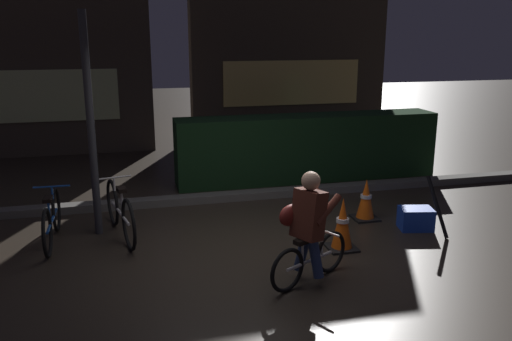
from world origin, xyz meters
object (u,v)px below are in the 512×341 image
parked_bike_center_left (120,212)px  closed_umbrella (437,207)px  cyclist (307,227)px  parked_bike_left_mid (52,219)px  traffic_cone_near (342,225)px  traffic_cone_far (366,200)px  street_post (91,127)px  blue_crate (416,219)px

parked_bike_center_left → closed_umbrella: (4.10, -0.96, 0.04)m
cyclist → parked_bike_left_mid: bearing=118.3°
traffic_cone_near → traffic_cone_far: traffic_cone_near is taller
parked_bike_center_left → street_post: bearing=45.0°
street_post → traffic_cone_far: (3.74, -0.36, -1.17)m
traffic_cone_near → closed_umbrella: (1.42, 0.15, 0.06)m
closed_umbrella → parked_bike_center_left: bearing=60.6°
traffic_cone_far → blue_crate: traffic_cone_far is taller
traffic_cone_near → closed_umbrella: closed_umbrella is taller
parked_bike_left_mid → parked_bike_center_left: 0.85m
blue_crate → cyclist: (-1.99, -1.14, 0.48)m
traffic_cone_near → street_post: bearing=156.4°
cyclist → parked_bike_center_left: bearing=108.0°
traffic_cone_near → cyclist: (-0.73, -0.74, 0.31)m
street_post → cyclist: 3.15m
parked_bike_center_left → traffic_cone_far: parked_bike_center_left is taller
street_post → closed_umbrella: size_ratio=3.43×
parked_bike_center_left → closed_umbrella: bearing=-115.2°
street_post → parked_bike_center_left: 1.17m
traffic_cone_far → parked_bike_left_mid: bearing=178.0°
traffic_cone_near → closed_umbrella: size_ratio=0.79×
blue_crate → cyclist: 2.34m
street_post → traffic_cone_near: street_post is taller
closed_umbrella → blue_crate: bearing=15.4°
parked_bike_left_mid → cyclist: size_ratio=1.21×
parked_bike_left_mid → cyclist: 3.36m
parked_bike_left_mid → cyclist: cyclist is taller
parked_bike_left_mid → blue_crate: 4.85m
street_post → closed_umbrella: street_post is taller
traffic_cone_far → blue_crate: bearing=-47.3°
street_post → closed_umbrella: (4.39, -1.15, -1.07)m
parked_bike_center_left → cyclist: size_ratio=1.30×
traffic_cone_near → cyclist: cyclist is taller
street_post → cyclist: bearing=-42.2°
parked_bike_center_left → traffic_cone_near: bearing=-124.5°
traffic_cone_near → cyclist: 1.08m
parked_bike_left_mid → traffic_cone_near: size_ratio=2.26×
traffic_cone_near → traffic_cone_far: size_ratio=1.10×
parked_bike_center_left → traffic_cone_near: size_ratio=2.42×
parked_bike_center_left → blue_crate: parked_bike_center_left is taller
traffic_cone_near → cyclist: bearing=-134.7°
parked_bike_left_mid → parked_bike_center_left: parked_bike_center_left is taller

